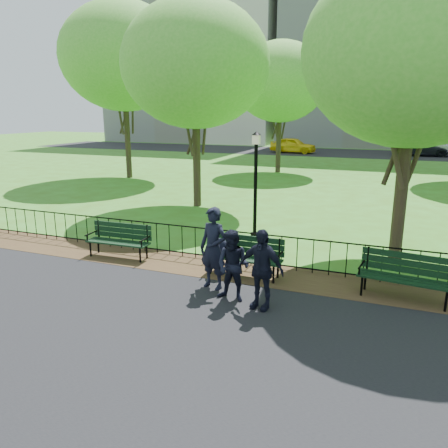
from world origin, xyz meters
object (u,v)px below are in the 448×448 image
at_px(lamppost, 256,181).
at_px(tree_far_c, 280,82).
at_px(park_bench_left_a, 120,237).
at_px(person_left, 213,248).
at_px(park_bench_main, 235,250).
at_px(person_right, 261,269).
at_px(person_mid, 233,266).
at_px(taxi, 293,145).
at_px(sedan_silver, 429,147).
at_px(tree_near_w, 195,65).
at_px(tree_near_e, 416,51).
at_px(sedan_dark, 422,148).
at_px(tree_mid_w, 123,57).
at_px(park_bench_right_a, 406,272).

xyz_separation_m(lamppost, tree_far_c, (-3.19, 15.15, 3.86)).
relative_size(park_bench_left_a, person_left, 0.97).
bearing_deg(park_bench_main, person_right, -52.98).
relative_size(lamppost, person_mid, 2.17).
xyz_separation_m(taxi, sedan_silver, (11.93, 2.26, 0.04)).
xyz_separation_m(park_bench_main, lamppost, (-0.55, 3.34, 1.17)).
bearing_deg(person_mid, tree_far_c, 107.40).
xyz_separation_m(tree_near_w, tree_far_c, (0.53, 11.48, -0.02)).
distance_m(tree_near_e, sedan_silver, 31.97).
relative_size(park_bench_main, sedan_silver, 0.40).
bearing_deg(sedan_silver, park_bench_main, -169.38).
bearing_deg(tree_near_w, person_mid, -60.73).
xyz_separation_m(tree_near_e, tree_far_c, (-7.39, 15.81, 0.34)).
relative_size(tree_near_w, person_right, 4.91).
relative_size(park_bench_left_a, tree_far_c, 0.22).
bearing_deg(taxi, tree_far_c, -166.40).
distance_m(park_bench_main, sedan_silver, 34.78).
xyz_separation_m(lamppost, tree_near_w, (-3.71, 3.67, 3.88)).
relative_size(park_bench_left_a, sedan_dark, 0.40).
xyz_separation_m(person_mid, person_right, (0.65, -0.14, 0.07)).
distance_m(tree_mid_w, person_mid, 19.66).
relative_size(person_left, sedan_silver, 0.40).
bearing_deg(person_left, person_right, -12.43).
relative_size(park_bench_main, tree_mid_w, 0.19).
xyz_separation_m(lamppost, tree_mid_w, (-10.96, 9.57, 5.07)).
relative_size(lamppost, tree_mid_w, 0.34).
bearing_deg(tree_near_w, person_left, -62.86).
distance_m(lamppost, sedan_dark, 30.65).
relative_size(tree_mid_w, tree_far_c, 1.21).
bearing_deg(sedan_silver, tree_far_c, 168.66).
bearing_deg(person_left, tree_near_e, 56.46).
height_order(park_bench_right_a, person_right, person_right).
bearing_deg(park_bench_left_a, person_mid, -23.95).
distance_m(lamppost, tree_near_e, 5.52).
distance_m(park_bench_left_a, tree_mid_w, 16.38).
bearing_deg(taxi, tree_near_e, -157.12).
distance_m(taxi, sedan_dark, 11.38).
bearing_deg(park_bench_right_a, tree_mid_w, 147.12).
relative_size(tree_mid_w, sedan_dark, 2.18).
xyz_separation_m(person_mid, sedan_silver, (5.70, 35.66, 0.00)).
bearing_deg(park_bench_right_a, tree_far_c, 119.48).
relative_size(park_bench_right_a, tree_far_c, 0.24).
distance_m(person_right, sedan_dark, 35.20).
relative_size(park_bench_right_a, lamppost, 0.59).
bearing_deg(tree_mid_w, sedan_silver, 50.34).
bearing_deg(person_mid, tree_near_w, 124.75).
xyz_separation_m(tree_far_c, sedan_silver, (9.90, 15.74, -4.88)).
distance_m(tree_mid_w, person_left, 18.86).
relative_size(park_bench_left_a, tree_near_e, 0.24).
bearing_deg(park_bench_main, tree_mid_w, 133.18).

